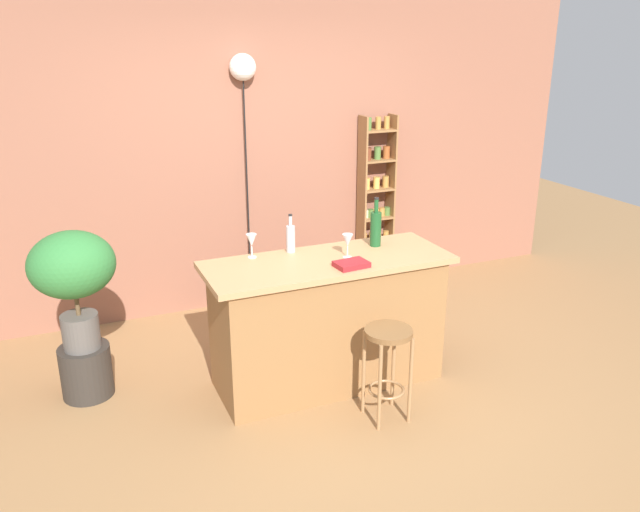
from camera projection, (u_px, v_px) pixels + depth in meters
ground at (345, 401)px, 4.33m from camera, size 12.00×12.00×0.00m
back_wall at (251, 148)px, 5.55m from camera, size 6.40×0.10×2.80m
kitchen_counter at (328, 321)px, 4.44m from camera, size 1.67×0.63×0.91m
bar_stool at (388, 354)px, 4.00m from camera, size 0.30×0.30×0.62m
spice_shelf at (376, 202)px, 6.04m from camera, size 0.32×0.17×1.64m
plant_stool at (86, 371)px, 4.35m from camera, size 0.34×0.34×0.36m
potted_plant at (73, 272)px, 4.11m from camera, size 0.55×0.49×0.81m
bottle_spirits_clear at (291, 238)px, 4.40m from camera, size 0.06×0.06×0.27m
bottle_soda_blue at (376, 228)px, 4.52m from camera, size 0.08×0.08×0.35m
wine_glass_left at (348, 241)px, 4.29m from camera, size 0.07×0.07×0.16m
wine_glass_center at (252, 241)px, 4.29m from camera, size 0.07×0.07×0.16m
cookbook at (351, 264)px, 4.15m from camera, size 0.22×0.17×0.03m
pendant_globe_light at (243, 71)px, 5.21m from camera, size 0.22×0.22×2.19m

